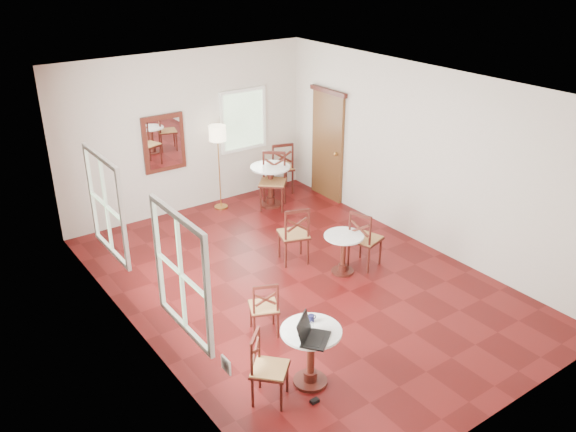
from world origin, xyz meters
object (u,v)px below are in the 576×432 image
Objects in this scene: chair_near_b at (268,368)px; chair_back_a at (280,167)px; cafe_table_near at (311,350)px; water_glass at (312,326)px; mouse at (302,334)px; chair_back_b at (273,181)px; navy_mug at (311,318)px; cafe_table_back at (270,181)px; chair_near_a at (264,307)px; chair_mid_b at (364,239)px; power_adapter at (315,401)px; laptop at (311,334)px; floor_lamp at (218,139)px; chair_mid_a at (294,234)px; cafe_table_mid at (343,249)px.

chair_near_b is 6.17m from chair_back_a.
water_glass is (0.01, 0.00, 0.33)m from cafe_table_near.
chair_back_b is at bearing 80.41° from mouse.
chair_back_a is 5.74m from navy_mug.
cafe_table_back is 0.94× the size of chair_near_b.
chair_near_a is 0.84× the size of chair_mid_b.
power_adapter is (0.39, -0.36, -0.41)m from chair_near_b.
chair_back_b reaches higher than cafe_table_near.
laptop reaches higher than navy_mug.
floor_lamp is 14.97× the size of navy_mug.
chair_back_a is at bearing -102.20° from chair_mid_a.
chair_mid_b is at bearing -141.88° from chair_near_a.
chair_back_a is 1.64m from floor_lamp.
chair_back_b is (-0.01, -0.11, 0.04)m from cafe_table_back.
chair_back_b is at bearing -96.10° from cafe_table_back.
cafe_table_back is at bearing 61.27° from navy_mug.
cafe_table_mid is 2.81m from mouse.
mouse is at bearing 101.13° from chair_near_a.
chair_back_a is 6.01m from mouse.
mouse is at bearing -78.44° from chair_back_b.
mouse is 1.12× the size of water_glass.
cafe_table_mid is 3.05m from chair_near_b.
mouse is at bearing -55.06° from chair_near_b.
mouse is (-1.72, -2.51, 0.27)m from chair_mid_a.
chair_near_b is 0.89× the size of chair_mid_b.
cafe_table_mid is 0.40× the size of floor_lamp.
power_adapter is (-2.69, -4.77, -0.52)m from chair_back_b.
cafe_table_back is 8.09× the size of power_adapter.
floor_lamp is at bearing -172.42° from chair_back_b.
power_adapter is at bearing -109.17° from floor_lamp.
navy_mug is (0.26, 0.16, 0.02)m from mouse.
navy_mug is 1.10× the size of power_adapter.
mouse is (-0.15, -0.03, 0.30)m from cafe_table_near.
chair_mid_b is (2.94, 1.66, 0.05)m from chair_near_b.
chair_near_b is 5.38m from chair_back_b.
cafe_table_near is 5.14m from chair_back_b.
cafe_table_near is at bearing 76.19° from chair_mid_a.
chair_mid_b is 2.01× the size of laptop.
chair_back_b reaches higher than navy_mug.
chair_near_a is 0.50× the size of floor_lamp.
chair_back_a reaches higher than navy_mug.
navy_mug is (-2.43, -4.34, 0.25)m from chair_back_b.
chair_near_b is (-0.55, 0.06, -0.03)m from cafe_table_near.
cafe_table_mid is 0.80× the size of chair_near_a.
chair_near_a is at bearing 84.73° from cafe_table_near.
navy_mug is (-1.59, -4.92, -0.60)m from floor_lamp.
laptop is (-0.21, -1.26, 0.41)m from chair_near_a.
laptop is (-2.64, -4.61, 0.27)m from chair_back_b.
laptop is at bearing -47.48° from mouse.
mouse is (-2.68, -4.50, 0.22)m from chair_back_b.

